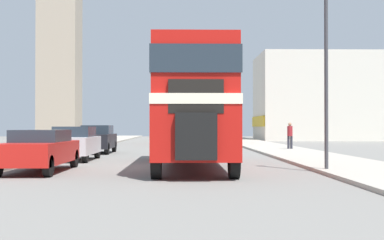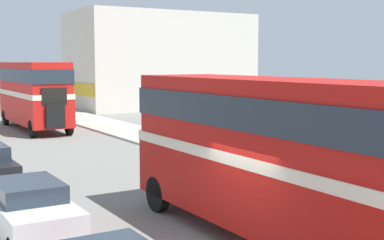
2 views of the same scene
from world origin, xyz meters
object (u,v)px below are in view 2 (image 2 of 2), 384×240
object	(u,v)px
double_decker_bus	(283,148)
car_parked_mid	(30,210)
pedestrian_walking	(209,131)
bus_distant	(34,90)

from	to	relation	value
double_decker_bus	car_parked_mid	xyz separation A→B (m)	(-5.00, 3.76, -1.66)
double_decker_bus	pedestrian_walking	size ratio (longest dim) A/B	6.83
bus_distant	pedestrian_walking	world-z (taller)	bus_distant
car_parked_mid	pedestrian_walking	distance (m)	14.39
double_decker_bus	car_parked_mid	distance (m)	6.47
double_decker_bus	car_parked_mid	size ratio (longest dim) A/B	2.70
double_decker_bus	bus_distant	bearing A→B (deg)	88.15
car_parked_mid	double_decker_bus	bearing A→B (deg)	-36.96
double_decker_bus	pedestrian_walking	distance (m)	14.29
double_decker_bus	car_parked_mid	bearing A→B (deg)	143.04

